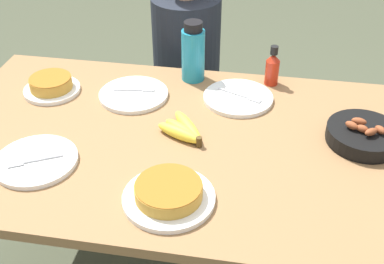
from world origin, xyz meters
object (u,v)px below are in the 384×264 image
Objects in this scene: banana_bunch at (184,130)px; empty_plate_far_right at (238,98)px; water_bottle at (193,53)px; empty_plate_near_front at (36,161)px; skillet at (365,135)px; frittata_plate_side at (169,194)px; frittata_plate_center at (51,86)px; empty_plate_far_left at (134,94)px; hot_sauce_bottle at (272,68)px; person_figure at (187,87)px.

empty_plate_far_right is (0.16, 0.26, -0.01)m from banana_bunch.
empty_plate_near_front is at bearing -122.58° from water_bottle.
frittata_plate_side is (-0.57, -0.38, -0.00)m from skillet.
frittata_plate_center reaches higher than empty_plate_far_right.
frittata_plate_center is at bearing -159.43° from water_bottle.
frittata_plate_side reaches higher than empty_plate_far_right.
frittata_plate_side is at bearing -64.87° from empty_plate_far_left.
frittata_plate_center reaches higher than empty_plate_far_left.
hot_sauce_bottle reaches higher than empty_plate_far_right.
hot_sauce_bottle is at bearing 70.08° from frittata_plate_side.
frittata_plate_side reaches higher than banana_bunch.
skillet is at bearing -27.38° from water_bottle.
empty_plate_far_left is 0.21× the size of person_figure.
empty_plate_near_front is 0.48m from empty_plate_far_left.
empty_plate_far_right is 1.62× the size of hot_sauce_bottle.
frittata_plate_side is (0.56, -0.51, -0.00)m from frittata_plate_center.
frittata_plate_side is 0.76m from hot_sauce_bottle.
empty_plate_far_left and empty_plate_far_right have the same top height.
person_figure is at bearing 51.12° from frittata_plate_center.
skillet reaches higher than banana_bunch.
skillet reaches higher than frittata_plate_center.
person_figure reaches higher than banana_bunch.
banana_bunch is 0.80× the size of water_bottle.
hot_sauce_bottle is at bearing 55.65° from banana_bunch.
empty_plate_far_left is 1.00× the size of empty_plate_far_right.
empty_plate_near_front is 1.60× the size of hot_sauce_bottle.
water_bottle is at bearing 94.09° from frittata_plate_side.
frittata_plate_center is 0.89× the size of water_bottle.
water_bottle is (0.20, 0.17, 0.11)m from empty_plate_far_left.
banana_bunch is 0.31m from frittata_plate_side.
person_figure is at bearing 121.07° from empty_plate_far_right.
empty_plate_far_left is at bearing -159.98° from hot_sauce_bottle.
empty_plate_far_left is (-0.23, 0.22, -0.01)m from banana_bunch.
water_bottle is (0.39, 0.61, 0.11)m from empty_plate_near_front.
hot_sauce_bottle is 0.60m from person_figure.
empty_plate_far_left is at bearing -173.73° from empty_plate_far_right.
hot_sauce_bottle is at bearing -39.31° from person_figure.
frittata_plate_side reaches higher than empty_plate_near_front.
hot_sauce_bottle reaches higher than empty_plate_near_front.
skillet is 1.39× the size of empty_plate_far_left.
empty_plate_near_front is 0.99× the size of empty_plate_far_right.
water_bottle reaches higher than frittata_plate_side.
banana_bunch is 0.78m from person_figure.
empty_plate_near_front is at bearing 168.20° from frittata_plate_side.
water_bottle reaches higher than empty_plate_far_right.
water_bottle is 0.50m from person_figure.
frittata_plate_center is 0.83× the size of empty_plate_near_front.
frittata_plate_center is (-0.55, 0.20, 0.01)m from banana_bunch.
skillet is 0.71m from water_bottle.
frittata_plate_center is 1.32× the size of hot_sauce_bottle.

